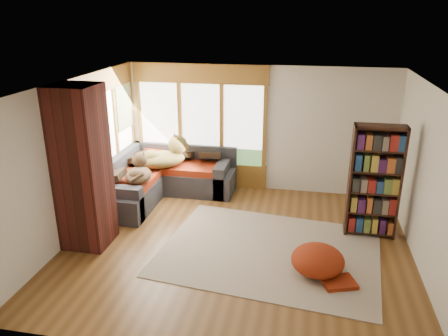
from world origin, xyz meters
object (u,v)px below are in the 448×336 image
at_px(sectional_sofa, 157,181).
at_px(bookshelf, 374,182).
at_px(pouf, 318,259).
at_px(brick_chimney, 82,168).
at_px(area_rug, 270,251).
at_px(dog_tan, 166,157).
at_px(dog_brindle, 139,173).

bearing_deg(sectional_sofa, bookshelf, -13.80).
bearing_deg(pouf, brick_chimney, 176.88).
bearing_deg(bookshelf, pouf, -122.68).
bearing_deg(area_rug, dog_tan, 140.64).
height_order(sectional_sofa, dog_tan, dog_tan).
height_order(bookshelf, dog_brindle, bookshelf).
relative_size(area_rug, dog_tan, 2.97).
relative_size(brick_chimney, dog_brindle, 3.11).
bearing_deg(pouf, dog_tan, 142.26).
xyz_separation_m(area_rug, bookshelf, (1.60, 0.89, 0.96)).
height_order(sectional_sofa, pouf, sectional_sofa).
bearing_deg(sectional_sofa, area_rug, -37.05).
bearing_deg(bookshelf, brick_chimney, -165.79).
xyz_separation_m(area_rug, dog_brindle, (-2.57, 1.08, 0.74)).
height_order(bookshelf, dog_tan, bookshelf).
bearing_deg(dog_brindle, brick_chimney, 151.30).
bearing_deg(pouf, sectional_sofa, 145.14).
relative_size(bookshelf, dog_tan, 1.70).
bearing_deg(bookshelf, dog_brindle, 177.31).
bearing_deg(dog_tan, dog_brindle, -141.60).
xyz_separation_m(brick_chimney, sectional_sofa, (0.45, 2.05, -1.00)).
bearing_deg(area_rug, pouf, -32.12).
height_order(area_rug, dog_brindle, dog_brindle).
height_order(brick_chimney, dog_brindle, brick_chimney).
distance_m(brick_chimney, dog_brindle, 1.50).
xyz_separation_m(bookshelf, pouf, (-0.87, -1.35, -0.74)).
bearing_deg(area_rug, sectional_sofa, 144.37).
bearing_deg(dog_brindle, dog_tan, -31.23).
distance_m(sectional_sofa, dog_brindle, 0.83).
distance_m(brick_chimney, area_rug, 3.22).
bearing_deg(brick_chimney, dog_tan, 73.84).
height_order(brick_chimney, bookshelf, brick_chimney).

